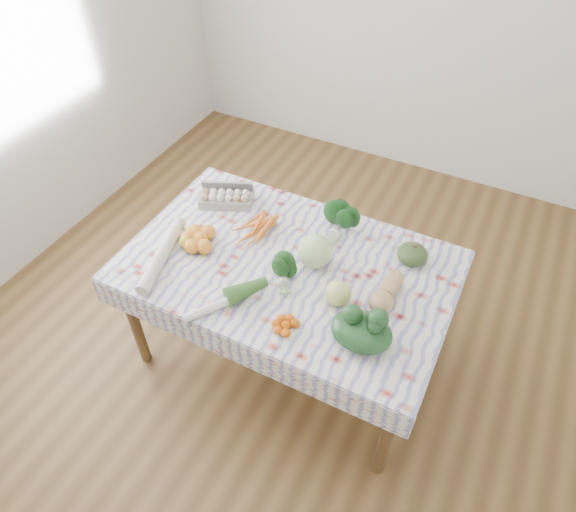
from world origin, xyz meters
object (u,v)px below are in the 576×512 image
object	(u,v)px
butternut_squash	(387,292)
cabbage	(315,251)
egg_carton	(226,199)
kabocha_squash	(412,254)
dining_table	(288,275)
grapefruit	(338,293)

from	to	relation	value
butternut_squash	cabbage	bearing A→B (deg)	172.68
cabbage	butternut_squash	bearing A→B (deg)	-9.48
egg_carton	kabocha_squash	distance (m)	1.09
dining_table	egg_carton	world-z (taller)	egg_carton
butternut_squash	grapefruit	bearing A→B (deg)	-147.55
kabocha_squash	egg_carton	bearing A→B (deg)	-177.75
egg_carton	butternut_squash	bearing A→B (deg)	-37.44
dining_table	egg_carton	size ratio (longest dim) A/B	5.33
kabocha_squash	cabbage	size ratio (longest dim) A/B	0.89
cabbage	butternut_squash	xyz separation A→B (m)	(0.40, -0.07, -0.03)
kabocha_squash	grapefruit	distance (m)	0.48
kabocha_squash	grapefruit	size ratio (longest dim) A/B	1.27
grapefruit	butternut_squash	bearing A→B (deg)	30.28
cabbage	butternut_squash	distance (m)	0.41
dining_table	kabocha_squash	distance (m)	0.64
egg_carton	cabbage	bearing A→B (deg)	-40.11
kabocha_squash	grapefruit	xyz separation A→B (m)	(-0.23, -0.42, 0.01)
egg_carton	cabbage	distance (m)	0.68
dining_table	butternut_squash	size ratio (longest dim) A/B	6.41
egg_carton	kabocha_squash	xyz separation A→B (m)	(1.09, 0.04, 0.01)
butternut_squash	kabocha_squash	bearing A→B (deg)	86.49
dining_table	grapefruit	bearing A→B (deg)	-19.98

